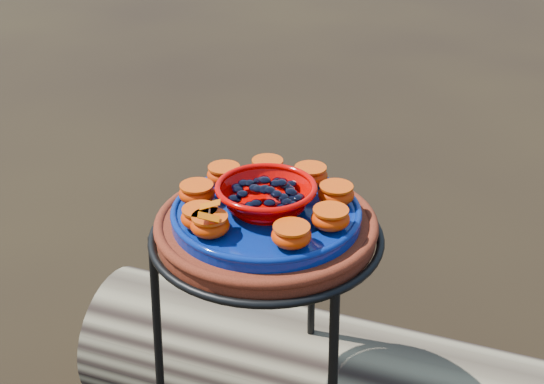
% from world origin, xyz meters
% --- Properties ---
extents(terracotta_saucer, '(0.37, 0.37, 0.03)m').
position_xyz_m(terracotta_saucer, '(0.00, 0.00, 0.72)').
color(terracotta_saucer, '#3B1609').
rests_on(terracotta_saucer, plant_stand).
extents(cobalt_plate, '(0.32, 0.32, 0.02)m').
position_xyz_m(cobalt_plate, '(0.00, 0.00, 0.74)').
color(cobalt_plate, '#06145A').
rests_on(cobalt_plate, terracotta_saucer).
extents(red_bowl, '(0.16, 0.16, 0.04)m').
position_xyz_m(red_bowl, '(0.00, 0.00, 0.77)').
color(red_bowl, '#C50200').
rests_on(red_bowl, cobalt_plate).
extents(glass_gems, '(0.12, 0.12, 0.02)m').
position_xyz_m(glass_gems, '(0.00, 0.00, 0.81)').
color(glass_gems, black).
rests_on(glass_gems, red_bowl).
extents(orange_half_0, '(0.06, 0.06, 0.03)m').
position_xyz_m(orange_half_0, '(-0.04, -0.11, 0.77)').
color(orange_half_0, '#B72200').
rests_on(orange_half_0, cobalt_plate).
extents(orange_half_1, '(0.06, 0.06, 0.03)m').
position_xyz_m(orange_half_1, '(0.09, -0.08, 0.77)').
color(orange_half_1, '#B72200').
rests_on(orange_half_1, cobalt_plate).
extents(orange_half_2, '(0.06, 0.06, 0.03)m').
position_xyz_m(orange_half_2, '(0.12, -0.01, 0.77)').
color(orange_half_2, '#B72200').
rests_on(orange_half_2, cobalt_plate).
extents(orange_half_3, '(0.06, 0.06, 0.03)m').
position_xyz_m(orange_half_3, '(0.10, 0.07, 0.77)').
color(orange_half_3, '#B72200').
rests_on(orange_half_3, cobalt_plate).
extents(orange_half_4, '(0.06, 0.06, 0.03)m').
position_xyz_m(orange_half_4, '(0.03, 0.12, 0.77)').
color(orange_half_4, '#B72200').
rests_on(orange_half_4, cobalt_plate).
extents(orange_half_5, '(0.06, 0.06, 0.03)m').
position_xyz_m(orange_half_5, '(-0.05, 0.11, 0.77)').
color(orange_half_5, '#B72200').
rests_on(orange_half_5, cobalt_plate).
extents(orange_half_6, '(0.06, 0.06, 0.03)m').
position_xyz_m(orange_half_6, '(-0.11, 0.05, 0.77)').
color(orange_half_6, '#B72200').
rests_on(orange_half_6, cobalt_plate).
extents(orange_half_7, '(0.06, 0.06, 0.03)m').
position_xyz_m(orange_half_7, '(-0.11, -0.03, 0.77)').
color(orange_half_7, '#B72200').
rests_on(orange_half_7, cobalt_plate).
extents(orange_half_8, '(0.06, 0.06, 0.03)m').
position_xyz_m(orange_half_8, '(-0.07, -0.10, 0.77)').
color(orange_half_8, '#B72200').
rests_on(orange_half_8, cobalt_plate).
extents(butterfly, '(0.08, 0.07, 0.01)m').
position_xyz_m(butterfly, '(-0.04, -0.11, 0.79)').
color(butterfly, '#C44900').
rests_on(butterfly, orange_half_0).
extents(foliage_back, '(0.29, 0.29, 0.15)m').
position_xyz_m(foliage_back, '(-0.26, 0.44, 0.07)').
color(foliage_back, '#285620').
rests_on(foliage_back, ground).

